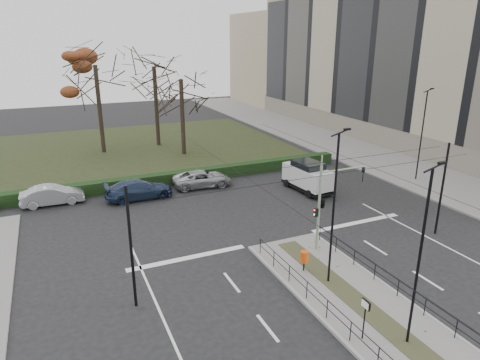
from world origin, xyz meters
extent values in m
plane|color=black|center=(0.00, 0.00, 0.00)|extent=(140.00, 140.00, 0.00)
cube|color=slate|center=(0.00, -2.50, 0.07)|extent=(4.40, 15.00, 0.14)
cube|color=slate|center=(18.00, 22.00, 0.07)|extent=(8.00, 90.00, 0.14)
cube|color=#222D16|center=(-6.00, 32.00, 0.05)|extent=(38.00, 26.00, 0.10)
cube|color=black|center=(-6.00, 18.60, 0.50)|extent=(38.00, 1.00, 1.00)
cube|color=tan|center=(28.00, 24.00, 9.00)|extent=(12.00, 52.00, 18.00)
cube|color=black|center=(21.95, 24.00, 9.90)|extent=(0.10, 50.96, 14.76)
cylinder|color=black|center=(-2.05, 4.00, 0.59)|extent=(0.04, 0.04, 0.90)
cylinder|color=black|center=(2.05, 4.00, 0.59)|extent=(0.04, 0.04, 0.90)
cylinder|color=black|center=(-2.05, -2.60, 1.04)|extent=(0.04, 13.20, 0.04)
cylinder|color=black|center=(2.05, -2.60, 1.04)|extent=(0.04, 13.20, 0.04)
cylinder|color=black|center=(-9.60, 2.00, 3.00)|extent=(0.14, 0.14, 6.00)
cylinder|color=black|center=(9.60, 2.00, 3.00)|extent=(0.14, 0.14, 6.00)
cylinder|color=black|center=(0.00, 1.00, 5.50)|extent=(20.00, 0.02, 0.02)
cylinder|color=black|center=(0.00, 3.00, 5.50)|extent=(20.00, 0.02, 0.02)
cylinder|color=black|center=(-3.50, -2.00, 5.30)|extent=(0.02, 34.00, 0.02)
cylinder|color=black|center=(3.50, -2.00, 5.30)|extent=(0.02, 34.00, 0.02)
cylinder|color=gray|center=(1.22, 3.11, 2.70)|extent=(0.16, 0.16, 5.13)
cylinder|color=gray|center=(2.80, 3.11, 4.87)|extent=(3.15, 0.10, 0.10)
imported|color=black|center=(4.18, 3.11, 4.38)|extent=(0.15, 0.18, 0.89)
imported|color=black|center=(1.44, 3.11, 3.10)|extent=(0.49, 1.97, 0.79)
cube|color=black|center=(1.05, 3.11, 2.51)|extent=(0.22, 0.16, 0.49)
sphere|color=#FF0C0C|center=(0.95, 3.11, 2.65)|extent=(0.11, 0.11, 0.11)
sphere|color=#0CE533|center=(0.95, 3.11, 2.39)|extent=(0.11, 0.11, 0.11)
cylinder|color=black|center=(-0.78, 1.31, 0.41)|extent=(0.09, 0.09, 0.55)
cylinder|color=#CE430C|center=(-0.78, 1.31, 0.96)|extent=(0.44, 0.44, 0.60)
cylinder|color=black|center=(-1.50, -4.37, 1.01)|extent=(0.06, 0.06, 1.74)
cube|color=black|center=(-1.50, -4.37, 1.80)|extent=(0.09, 0.48, 0.37)
cube|color=beige|center=(-1.55, -4.37, 1.80)|extent=(0.02, 0.42, 0.31)
cylinder|color=black|center=(0.06, -5.27, 3.87)|extent=(0.11, 0.11, 7.47)
cube|color=black|center=(0.48, -5.27, 7.75)|extent=(0.33, 0.13, 0.09)
cylinder|color=black|center=(-0.20, -0.10, 4.01)|extent=(0.12, 0.12, 7.73)
cube|color=black|center=(0.24, -0.10, 8.02)|extent=(0.34, 0.14, 0.10)
cylinder|color=black|center=(16.64, 10.61, 3.99)|extent=(0.12, 0.12, 7.69)
cube|color=black|center=(17.07, 10.61, 7.98)|extent=(0.34, 0.13, 0.10)
imported|color=#9EA0A5|center=(-12.78, 17.56, 0.74)|extent=(4.53, 1.62, 1.49)
imported|color=#202E4A|center=(-6.57, 16.13, 0.75)|extent=(5.20, 2.16, 1.50)
imported|color=#9EA0A5|center=(-1.10, 16.82, 0.68)|extent=(5.11, 2.71, 1.37)
cube|color=silver|center=(6.46, 12.34, 1.24)|extent=(2.30, 4.70, 1.47)
cube|color=black|center=(6.46, 12.34, 2.12)|extent=(1.97, 2.64, 0.69)
cube|color=black|center=(6.46, 12.34, 0.30)|extent=(2.34, 4.79, 0.18)
cylinder|color=black|center=(7.54, 10.93, 0.33)|extent=(0.28, 0.68, 0.66)
cylinder|color=black|center=(5.64, 10.76, 0.33)|extent=(0.28, 0.68, 0.66)
cylinder|color=black|center=(7.28, 13.92, 0.33)|extent=(0.28, 0.68, 0.66)
cylinder|color=black|center=(5.38, 13.76, 0.33)|extent=(0.28, 0.68, 0.66)
cylinder|color=black|center=(-7.25, 31.79, 4.71)|extent=(0.44, 0.44, 9.22)
ellipsoid|color=#5F2A15|center=(-7.25, 31.79, 9.32)|extent=(8.88, 8.88, 5.80)
cylinder|color=black|center=(-0.98, 32.58, 4.54)|extent=(0.44, 0.44, 8.88)
cylinder|color=black|center=(0.53, 27.43, 4.03)|extent=(0.44, 0.44, 7.86)
camera|label=1|loc=(-12.16, -15.76, 12.03)|focal=32.00mm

